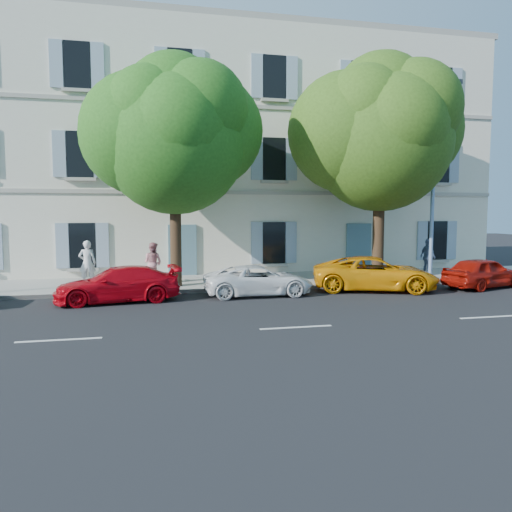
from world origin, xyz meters
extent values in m
plane|color=black|center=(0.00, 0.00, 0.00)|extent=(90.00, 90.00, 0.00)
cube|color=#A09E96|center=(0.00, 4.45, 0.07)|extent=(36.00, 4.50, 0.15)
cube|color=#9E998E|center=(0.00, 2.28, 0.08)|extent=(36.00, 0.16, 0.16)
cube|color=beige|center=(0.00, 10.20, 6.00)|extent=(28.00, 7.00, 12.00)
imported|color=#B80510|center=(-4.84, 1.01, 0.61)|extent=(4.38, 2.18, 1.22)
imported|color=white|center=(0.17, 1.24, 0.56)|extent=(4.04, 1.86, 1.12)
imported|color=orange|center=(4.91, 1.34, 0.67)|extent=(5.29, 3.63, 1.34)
imported|color=#971109|center=(9.47, 0.95, 0.63)|extent=(3.97, 2.50, 1.26)
cylinder|color=#3A2819|center=(-2.71, 3.31, 1.92)|extent=(0.44, 0.44, 3.54)
ellipsoid|color=#2C711D|center=(-2.71, 3.31, 5.81)|extent=(5.66, 5.66, 6.23)
cylinder|color=#3A2819|center=(5.95, 3.22, 2.00)|extent=(0.49, 0.49, 3.71)
ellipsoid|color=#3F6B1B|center=(5.95, 3.22, 6.12)|extent=(6.02, 6.02, 6.62)
cylinder|color=#7293BF|center=(8.33, 2.93, 4.26)|extent=(0.16, 0.16, 8.22)
cylinder|color=#7293BF|center=(8.33, 2.21, 8.37)|extent=(0.15, 1.44, 0.10)
cube|color=#383A3D|center=(8.33, 1.49, 8.21)|extent=(0.27, 0.47, 0.18)
imported|color=silver|center=(-6.15, 4.14, 1.06)|extent=(0.67, 0.45, 1.82)
imported|color=#C17B82|center=(-3.60, 4.25, 1.00)|extent=(1.04, 1.00, 1.69)
imported|color=#44587C|center=(8.92, 4.10, 1.00)|extent=(0.51, 1.04, 1.71)
camera|label=1|loc=(-3.96, -16.60, 3.11)|focal=35.00mm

